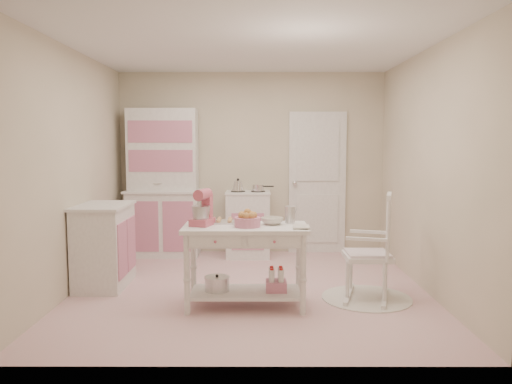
# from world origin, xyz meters

# --- Properties ---
(room_shell) EXTENTS (3.84, 3.84, 2.62)m
(room_shell) POSITION_xyz_m (0.00, 0.00, 1.65)
(room_shell) COLOR pink
(room_shell) RESTS_ON ground
(door) EXTENTS (0.82, 0.05, 2.04)m
(door) POSITION_xyz_m (0.95, 1.87, 1.02)
(door) COLOR white
(door) RESTS_ON ground
(hutch) EXTENTS (1.06, 0.50, 2.08)m
(hutch) POSITION_xyz_m (-1.25, 1.66, 1.04)
(hutch) COLOR white
(hutch) RESTS_ON ground
(stove) EXTENTS (0.62, 0.57, 0.92)m
(stove) POSITION_xyz_m (-0.05, 1.61, 0.46)
(stove) COLOR white
(stove) RESTS_ON ground
(base_cabinet) EXTENTS (0.54, 0.84, 0.92)m
(base_cabinet) POSITION_xyz_m (-1.63, 0.12, 0.46)
(base_cabinet) COLOR white
(base_cabinet) RESTS_ON ground
(lace_rug) EXTENTS (0.92, 0.92, 0.01)m
(lace_rug) POSITION_xyz_m (1.20, -0.33, 0.01)
(lace_rug) COLOR white
(lace_rug) RESTS_ON ground
(rocking_chair) EXTENTS (0.66, 0.83, 1.10)m
(rocking_chair) POSITION_xyz_m (1.20, -0.33, 0.55)
(rocking_chair) COLOR white
(rocking_chair) RESTS_ON ground
(work_table) EXTENTS (1.20, 0.60, 0.80)m
(work_table) POSITION_xyz_m (-0.04, -0.57, 0.40)
(work_table) COLOR white
(work_table) RESTS_ON ground
(stand_mixer) EXTENTS (0.28, 0.33, 0.34)m
(stand_mixer) POSITION_xyz_m (-0.46, -0.55, 0.97)
(stand_mixer) COLOR #CD566E
(stand_mixer) RESTS_ON work_table
(cookie_tray) EXTENTS (0.34, 0.24, 0.02)m
(cookie_tray) POSITION_xyz_m (-0.19, -0.39, 0.81)
(cookie_tray) COLOR silver
(cookie_tray) RESTS_ON work_table
(bread_basket) EXTENTS (0.25, 0.25, 0.09)m
(bread_basket) POSITION_xyz_m (-0.02, -0.62, 0.85)
(bread_basket) COLOR #CE7695
(bread_basket) RESTS_ON work_table
(mixing_bowl) EXTENTS (0.22, 0.22, 0.07)m
(mixing_bowl) POSITION_xyz_m (0.22, -0.49, 0.83)
(mixing_bowl) COLOR beige
(mixing_bowl) RESTS_ON work_table
(metal_pitcher) EXTENTS (0.10, 0.10, 0.17)m
(metal_pitcher) POSITION_xyz_m (0.40, -0.41, 0.89)
(metal_pitcher) COLOR silver
(metal_pitcher) RESTS_ON work_table
(recipe_book) EXTENTS (0.17, 0.22, 0.02)m
(recipe_book) POSITION_xyz_m (0.41, -0.69, 0.81)
(recipe_book) COLOR beige
(recipe_book) RESTS_ON work_table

